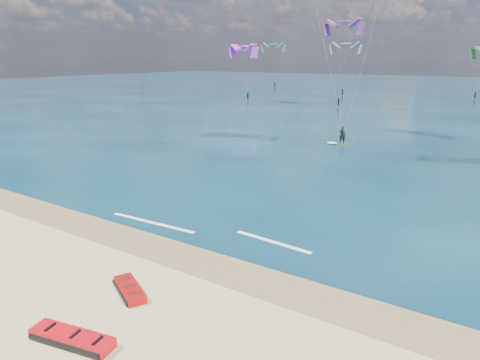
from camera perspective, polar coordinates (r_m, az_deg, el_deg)
name	(u,v)px	position (r m, az deg, el deg)	size (l,w,h in m)	color
ground	(368,131)	(52.61, 16.69, 6.30)	(320.00, 320.00, 0.00)	tan
wet_sand_strip	(131,239)	(21.13, -14.28, -7.62)	(320.00, 2.40, 0.01)	olive
sea	(450,93)	(115.10, 26.17, 10.33)	(320.00, 200.00, 0.04)	#082230
packed_kite_left	(73,343)	(14.74, -21.43, -19.53)	(2.94, 1.03, 0.38)	red
packed_kite_mid	(130,293)	(16.68, -14.47, -14.38)	(2.16, 0.98, 0.36)	#AF0D0C
kitesurfer_main	(345,45)	(38.94, 13.84, 17.04)	(9.04, 9.33, 18.10)	#C2CB17
shoreline_foam	(201,230)	(21.43, -5.19, -6.70)	(11.07, 1.83, 0.01)	white
distant_kites	(405,72)	(88.19, 21.10, 13.26)	(89.34, 37.78, 13.74)	#919499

